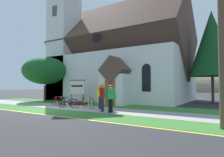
# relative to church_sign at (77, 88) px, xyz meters

# --- Properties ---
(ground) EXTENTS (140.00, 140.00, 0.00)m
(ground) POSITION_rel_church_sign_xyz_m (1.31, -0.12, -1.41)
(ground) COLOR #2B2B2D
(sidewalk_slab) EXTENTS (32.00, 2.69, 0.01)m
(sidewalk_slab) POSITION_rel_church_sign_xyz_m (0.68, -2.42, -1.41)
(sidewalk_slab) COLOR #99968E
(sidewalk_slab) RESTS_ON ground
(grass_verge) EXTENTS (32.00, 2.09, 0.01)m
(grass_verge) POSITION_rel_church_sign_xyz_m (0.68, -4.80, -1.41)
(grass_verge) COLOR #38722D
(grass_verge) RESTS_ON ground
(church_lawn) EXTENTS (24.00, 2.96, 0.01)m
(church_lawn) POSITION_rel_church_sign_xyz_m (0.68, 0.41, -1.41)
(church_lawn) COLOR #38722D
(church_lawn) RESTS_ON ground
(curb_paint_stripe) EXTENTS (28.00, 0.16, 0.01)m
(curb_paint_stripe) POSITION_rel_church_sign_xyz_m (0.68, -6.00, -1.41)
(curb_paint_stripe) COLOR yellow
(curb_paint_stripe) RESTS_ON ground
(church_building) EXTENTS (15.46, 11.32, 13.98)m
(church_building) POSITION_rel_church_sign_xyz_m (0.23, 6.34, 3.45)
(church_building) COLOR white
(church_building) RESTS_ON ground
(church_sign) EXTENTS (1.73, 0.24, 2.17)m
(church_sign) POSITION_rel_church_sign_xyz_m (0.00, 0.00, 0.00)
(church_sign) COLOR #7F6047
(church_sign) RESTS_ON ground
(flower_bed) EXTENTS (2.49, 2.49, 0.34)m
(flower_bed) POSITION_rel_church_sign_xyz_m (0.00, -0.37, -1.33)
(flower_bed) COLOR #382319
(flower_bed) RESTS_ON ground
(bicycle_orange) EXTENTS (1.76, 0.23, 0.80)m
(bicycle_orange) POSITION_rel_church_sign_xyz_m (0.16, -2.36, -1.05)
(bicycle_orange) COLOR black
(bicycle_orange) RESTS_ON ground
(bicycle_yellow) EXTENTS (1.66, 0.34, 0.79)m
(bicycle_yellow) POSITION_rel_church_sign_xyz_m (1.17, -2.41, -1.05)
(bicycle_yellow) COLOR black
(bicycle_yellow) RESTS_ON ground
(bicycle_blue) EXTENTS (1.73, 0.40, 0.81)m
(bicycle_blue) POSITION_rel_church_sign_xyz_m (2.00, -3.07, -1.05)
(bicycle_blue) COLOR black
(bicycle_blue) RESTS_ON ground
(bicycle_silver) EXTENTS (1.67, 0.71, 0.86)m
(bicycle_silver) POSITION_rel_church_sign_xyz_m (3.14, -2.24, -1.03)
(bicycle_silver) COLOR black
(bicycle_silver) RESTS_ON ground
(cyclist_in_red_jersey) EXTENTS (0.46, 0.61, 1.65)m
(cyclist_in_red_jersey) POSITION_rel_church_sign_xyz_m (5.82, -3.39, -0.45)
(cyclist_in_red_jersey) COLOR black
(cyclist_in_red_jersey) RESTS_ON ground
(cyclist_in_white_jersey) EXTENTS (0.34, 0.78, 1.74)m
(cyclist_in_white_jersey) POSITION_rel_church_sign_xyz_m (5.16, -3.31, -0.38)
(cyclist_in_white_jersey) COLOR #2D2D33
(cyclist_in_white_jersey) RESTS_ON ground
(cyclist_in_green_jersey) EXTENTS (0.65, 0.35, 1.73)m
(cyclist_in_green_jersey) POSITION_rel_church_sign_xyz_m (4.19, -2.18, -0.39)
(cyclist_in_green_jersey) COLOR #191E38
(cyclist_in_green_jersey) RESTS_ON ground
(roadside_conifer) EXTENTS (4.01, 4.01, 8.56)m
(roadside_conifer) POSITION_rel_church_sign_xyz_m (10.35, 6.62, 4.11)
(roadside_conifer) COLOR #4C3823
(roadside_conifer) RESTS_ON ground
(yard_deciduous_tree) EXTENTS (4.82, 4.82, 4.80)m
(yard_deciduous_tree) POSITION_rel_church_sign_xyz_m (-5.61, 0.91, 1.88)
(yard_deciduous_tree) COLOR #3D2D1E
(yard_deciduous_tree) RESTS_ON ground
(distant_hill) EXTENTS (72.20, 54.83, 17.15)m
(distant_hill) POSITION_rel_church_sign_xyz_m (-10.17, 63.99, -1.41)
(distant_hill) COLOR #847A5B
(distant_hill) RESTS_ON ground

